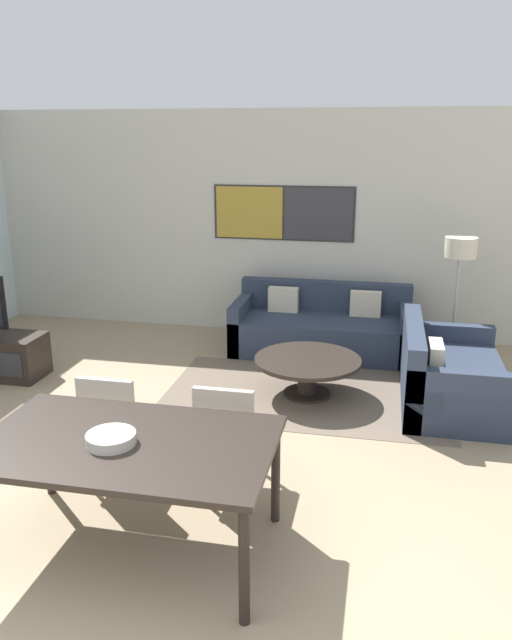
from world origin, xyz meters
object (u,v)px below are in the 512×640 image
dining_chair_left (115,418)px  sofa_main (322,329)px  dining_table (127,450)px  fruit_bowl (111,438)px  coffee_table (308,368)px  sofa_side (443,378)px  dining_chair_centre (228,429)px  floor_lamp (460,258)px

dining_chair_left → sofa_main: bearing=69.6°
dining_table → fruit_bowl: bearing=-138.2°
sofa_main → coffee_table: (0.00, -1.39, 0.03)m
sofa_main → dining_table: 4.09m
sofa_side → coffee_table: (-1.30, -0.06, 0.03)m
coffee_table → dining_chair_centre: bearing=-100.4°
sofa_main → sofa_side: bearing=-45.6°
sofa_side → floor_lamp: floor_lamp is taller
fruit_bowl → floor_lamp: floor_lamp is taller
sofa_side → dining_chair_left: dining_chair_left is taller
dining_chair_left → fruit_bowl: (0.36, -0.83, 0.30)m
sofa_side → dining_chair_left: (-2.50, -1.90, 0.23)m
dining_table → floor_lamp: (2.25, 3.81, 0.53)m
coffee_table → dining_chair_left: (-1.20, -1.84, 0.20)m
floor_lamp → dining_chair_centre: bearing=-120.7°
dining_chair_left → fruit_bowl: dining_chair_left is taller
dining_chair_left → dining_chair_centre: 0.86m
coffee_table → fruit_bowl: bearing=-107.5°
sofa_main → dining_chair_left: 3.45m
sofa_main → floor_lamp: floor_lamp is taller
dining_table → dining_chair_left: size_ratio=2.07×
sofa_side → fruit_bowl: fruit_bowl is taller
dining_chair_left → fruit_bowl: size_ratio=2.89×
coffee_table → dining_table: 2.74m
fruit_bowl → floor_lamp: bearing=59.1°
dining_chair_left → sofa_side: bearing=37.2°
sofa_side → dining_chair_centre: (-1.64, -1.91, 0.23)m
dining_chair_centre → dining_chair_left: bearing=179.7°
sofa_main → sofa_side: 1.86m
dining_table → coffee_table: bearing=73.5°
dining_table → dining_chair_left: dining_chair_left is taller
sofa_side → coffee_table: bearing=92.8°
sofa_main → dining_chair_centre: size_ratio=2.43×
sofa_main → fruit_bowl: size_ratio=7.02×
dining_chair_centre → coffee_table: bearing=79.6°
dining_chair_centre → sofa_main: bearing=84.0°
sofa_side → coffee_table: sofa_side is taller
sofa_side → fruit_bowl: 3.51m
coffee_table → dining_chair_centre: dining_chair_centre is taller
coffee_table → fruit_bowl: fruit_bowl is taller
sofa_side → dining_chair_left: 3.15m
coffee_table → dining_chair_left: size_ratio=1.23×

